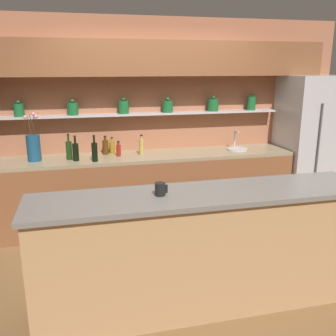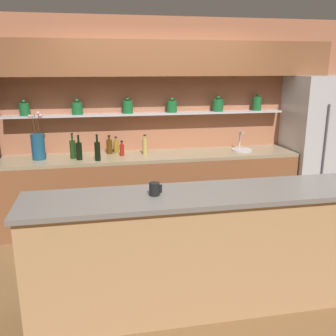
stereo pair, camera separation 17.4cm
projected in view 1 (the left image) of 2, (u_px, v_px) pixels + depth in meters
ground_plane at (183, 269)px, 3.81m from camera, size 12.00×12.00×0.00m
back_wall_unit at (152, 102)px, 4.84m from camera, size 5.20×0.44×2.60m
back_counter_unit at (150, 189)px, 4.83m from camera, size 3.68×0.62×0.92m
island_counter at (203, 250)px, 3.13m from camera, size 2.82×0.61×1.02m
refrigerator at (311, 145)px, 5.19m from camera, size 0.84×0.73×1.88m
flower_vase at (34, 147)px, 4.37m from camera, size 0.16×0.16×0.57m
sink_fixture at (237, 148)px, 4.98m from camera, size 0.27×0.27×0.25m
bottle_sauce_0 at (119, 150)px, 4.61m from camera, size 0.06×0.06×0.19m
bottle_spirit_1 at (105, 147)px, 4.71m from camera, size 0.07×0.07×0.24m
bottle_wine_2 at (69, 150)px, 4.44m from camera, size 0.07×0.07×0.31m
bottle_spirit_3 at (142, 146)px, 4.69m from camera, size 0.06×0.06×0.25m
bottle_oil_4 at (112, 147)px, 4.76m from camera, size 0.07×0.07×0.21m
bottle_wine_5 at (76, 152)px, 4.38m from camera, size 0.07×0.07×0.30m
bottle_wine_6 at (95, 152)px, 4.35m from camera, size 0.07×0.07×0.31m
coffee_mug at (160, 189)px, 2.91m from camera, size 0.10×0.08×0.10m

